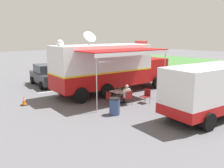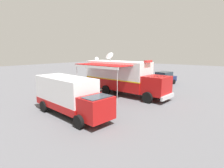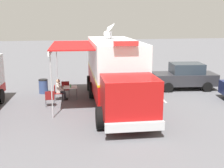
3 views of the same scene
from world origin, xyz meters
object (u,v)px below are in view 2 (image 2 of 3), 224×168
at_px(traffic_cone, 87,84).
at_px(folding_table, 97,90).
at_px(command_truck, 123,76).
at_px(trash_bin, 74,93).
at_px(support_truck, 70,96).
at_px(folding_chair_at_table, 92,93).
at_px(seated_responder, 94,91).
at_px(car_far_corner, 163,78).
at_px(car_behind_truck, 130,78).
at_px(water_bottle, 98,89).
at_px(folding_chair_beside_table, 89,91).
at_px(folding_chair_spare_by_truck, 99,96).

bearing_deg(traffic_cone, folding_table, 55.69).
relative_size(command_truck, trash_bin, 10.57).
bearing_deg(support_truck, folding_table, -158.20).
distance_m(traffic_cone, support_truck, 10.86).
bearing_deg(folding_chair_at_table, support_truck, 24.39).
height_order(seated_responder, support_truck, support_truck).
height_order(support_truck, car_far_corner, support_truck).
xyz_separation_m(support_truck, car_behind_truck, (-12.95, -3.12, -0.51)).
height_order(folding_table, folding_chair_at_table, folding_chair_at_table).
distance_m(command_truck, water_bottle, 2.94).
height_order(car_behind_truck, car_far_corner, same).
distance_m(folding_table, folding_chair_beside_table, 0.90).
bearing_deg(water_bottle, folding_table, -87.36).
xyz_separation_m(folding_chair_at_table, traffic_cone, (-4.02, -4.81, -0.23)).
height_order(folding_table, traffic_cone, folding_table).
bearing_deg(traffic_cone, folding_chair_at_table, 50.09).
xyz_separation_m(folding_chair_beside_table, car_far_corner, (-11.08, 3.43, 0.37)).
xyz_separation_m(folding_table, seated_responder, (0.61, 0.10, -0.02)).
bearing_deg(folding_chair_spare_by_truck, support_truck, 10.84).
xyz_separation_m(trash_bin, support_truck, (3.55, 3.75, 0.93)).
bearing_deg(folding_table, car_behind_truck, -172.33).
bearing_deg(car_far_corner, folding_chair_beside_table, -17.22).
height_order(command_truck, trash_bin, command_truck).
relative_size(folding_chair_spare_by_truck, support_truck, 0.12).
xyz_separation_m(folding_table, trash_bin, (1.62, -1.69, -0.22)).
height_order(folding_chair_beside_table, trash_bin, trash_bin).
height_order(folding_chair_spare_by_truck, seated_responder, seated_responder).
distance_m(trash_bin, support_truck, 5.25).
bearing_deg(folding_table, water_bottle, 92.64).
distance_m(command_truck, support_truck, 7.60).
bearing_deg(command_truck, seated_responder, -24.94).
bearing_deg(seated_responder, support_truck, 23.38).
height_order(water_bottle, car_far_corner, car_far_corner).
distance_m(seated_responder, support_truck, 5.02).
bearing_deg(folding_chair_at_table, folding_table, -173.90).
relative_size(folding_chair_spare_by_truck, seated_responder, 0.70).
bearing_deg(folding_chair_spare_by_truck, trash_bin, -81.75).
xyz_separation_m(trash_bin, traffic_cone, (-4.85, -3.04, -0.18)).
xyz_separation_m(folding_table, folding_chair_spare_by_truck, (1.19, 1.31, -0.16)).
relative_size(folding_chair_at_table, folding_chair_spare_by_truck, 1.00).
relative_size(folding_chair_spare_by_truck, traffic_cone, 1.50).
distance_m(command_truck, folding_chair_spare_by_truck, 3.86).
bearing_deg(support_truck, car_far_corner, 178.15).
distance_m(seated_responder, car_behind_truck, 8.46).
bearing_deg(folding_chair_spare_by_truck, car_far_corner, 173.92).
height_order(folding_table, folding_chair_beside_table, folding_chair_beside_table).
bearing_deg(traffic_cone, command_truck, 82.35).
bearing_deg(water_bottle, car_behind_truck, -171.08).
relative_size(water_bottle, seated_responder, 0.18).
bearing_deg(trash_bin, command_truck, 141.61).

